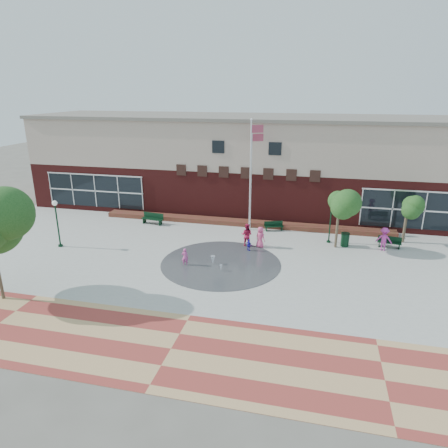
% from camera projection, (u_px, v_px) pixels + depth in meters
% --- Properties ---
extents(ground, '(120.00, 120.00, 0.00)m').
position_uv_depth(ground, '(210.00, 283.00, 25.23)').
color(ground, '#666056').
rests_on(ground, ground).
extents(plaza_concrete, '(46.00, 18.00, 0.01)m').
position_uv_depth(plaza_concrete, '(224.00, 258.00, 28.92)').
color(plaza_concrete, '#A8A8A0').
rests_on(plaza_concrete, ground).
extents(paver_band, '(46.00, 6.00, 0.01)m').
position_uv_depth(paver_band, '(171.00, 349.00, 18.77)').
color(paver_band, '#9B372F').
rests_on(paver_band, ground).
extents(splash_pad, '(8.40, 8.40, 0.01)m').
position_uv_depth(splash_pad, '(221.00, 263.00, 27.99)').
color(splash_pad, '#383A3D').
rests_on(splash_pad, ground).
extents(library_building, '(44.40, 10.40, 9.20)m').
position_uv_depth(library_building, '(255.00, 163.00, 39.87)').
color(library_building, '#5A1A18').
rests_on(library_building, ground).
extents(flower_bed, '(26.00, 1.20, 0.40)m').
position_uv_depth(flower_bed, '(243.00, 225.00, 35.93)').
color(flower_bed, maroon).
rests_on(flower_bed, ground).
extents(flagpole_left, '(1.02, 0.52, 9.41)m').
position_uv_depth(flagpole_left, '(251.00, 170.00, 33.08)').
color(flagpole_left, white).
rests_on(flagpole_left, ground).
extents(flagpole_right, '(0.99, 0.48, 8.63)m').
position_uv_depth(flagpole_right, '(252.00, 174.00, 33.69)').
color(flagpole_right, white).
rests_on(flagpole_right, ground).
extents(lamp_left, '(0.39, 0.39, 3.70)m').
position_uv_depth(lamp_left, '(57.00, 218.00, 30.28)').
color(lamp_left, black).
rests_on(lamp_left, ground).
extents(lamp_right, '(0.34, 0.34, 3.24)m').
position_uv_depth(lamp_right, '(331.00, 219.00, 31.19)').
color(lamp_right, black).
rests_on(lamp_right, ground).
extents(bench_left, '(2.08, 0.87, 1.02)m').
position_uv_depth(bench_left, '(153.00, 221.00, 36.07)').
color(bench_left, black).
rests_on(bench_left, ground).
extents(bench_mid, '(1.68, 0.99, 0.82)m').
position_uv_depth(bench_mid, '(274.00, 228.00, 34.42)').
color(bench_mid, black).
rests_on(bench_mid, ground).
extents(bench_right, '(1.78, 0.73, 0.87)m').
position_uv_depth(bench_right, '(389.00, 244.00, 30.71)').
color(bench_right, black).
rests_on(bench_right, ground).
extents(trash_can, '(0.66, 0.66, 1.09)m').
position_uv_depth(trash_can, '(345.00, 240.00, 30.90)').
color(trash_can, black).
rests_on(trash_can, ground).
extents(tree_mid, '(2.79, 2.79, 4.72)m').
position_uv_depth(tree_mid, '(339.00, 205.00, 29.77)').
color(tree_mid, '#453829').
rests_on(tree_mid, ground).
extents(tree_small_right, '(2.39, 2.39, 4.09)m').
position_uv_depth(tree_small_right, '(408.00, 206.00, 30.91)').
color(tree_small_right, '#453829').
rests_on(tree_small_right, ground).
extents(water_jet_a, '(0.31, 0.31, 0.60)m').
position_uv_depth(water_jet_a, '(213.00, 264.00, 27.85)').
color(water_jet_a, white).
rests_on(water_jet_a, ground).
extents(water_jet_b, '(0.20, 0.20, 0.45)m').
position_uv_depth(water_jet_b, '(221.00, 271.00, 26.79)').
color(water_jet_b, white).
rests_on(water_jet_b, ground).
extents(child_splash, '(0.50, 0.36, 1.25)m').
position_uv_depth(child_splash, '(185.00, 257.00, 27.52)').
color(child_splash, '#D74E9C').
rests_on(child_splash, ground).
extents(adult_red, '(0.96, 0.79, 1.83)m').
position_uv_depth(adult_red, '(247.00, 235.00, 30.87)').
color(adult_red, '#B61B43').
rests_on(adult_red, ground).
extents(adult_pink, '(0.97, 0.88, 1.66)m').
position_uv_depth(adult_pink, '(260.00, 237.00, 30.61)').
color(adult_pink, '#EC4D84').
rests_on(adult_pink, ground).
extents(child_blue, '(0.60, 0.48, 0.95)m').
position_uv_depth(child_blue, '(249.00, 245.00, 30.00)').
color(child_blue, '#2517BA').
rests_on(child_blue, ground).
extents(person_bench, '(1.30, 0.93, 1.82)m').
position_uv_depth(person_bench, '(384.00, 239.00, 29.99)').
color(person_bench, '#C3359B').
rests_on(person_bench, ground).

